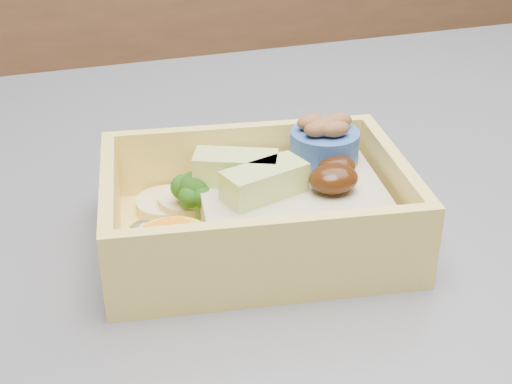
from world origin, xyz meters
name	(u,v)px	position (x,y,z in m)	size (l,w,h in m)	color
bento_box	(264,207)	(-0.21, -0.08, 0.95)	(0.22, 0.17, 0.07)	#F5D565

